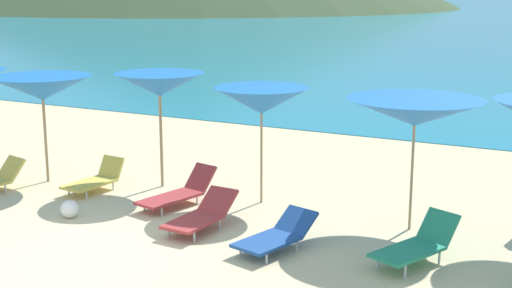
# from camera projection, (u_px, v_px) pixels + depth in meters

# --- Properties ---
(ground_plane) EXTENTS (50.00, 100.00, 0.30)m
(ground_plane) POSITION_uv_depth(u_px,v_px,m) (332.00, 142.00, 19.48)
(ground_plane) COLOR beige
(umbrella_1) EXTENTS (2.13, 2.13, 2.21)m
(umbrella_1) POSITION_uv_depth(u_px,v_px,m) (42.00, 88.00, 14.57)
(umbrella_1) COLOR #9E7F59
(umbrella_1) RESTS_ON ground_plane
(umbrella_2) EXTENTS (1.80, 1.80, 2.32)m
(umbrella_2) POSITION_uv_depth(u_px,v_px,m) (160.00, 85.00, 14.17)
(umbrella_2) COLOR #9E7F59
(umbrella_2) RESTS_ON ground_plane
(umbrella_3) EXTENTS (1.88, 1.88, 2.19)m
(umbrella_3) POSITION_uv_depth(u_px,v_px,m) (261.00, 101.00, 13.12)
(umbrella_3) COLOR #9E7F59
(umbrella_3) RESTS_ON ground_plane
(umbrella_4) EXTENTS (2.46, 2.46, 2.22)m
(umbrella_4) POSITION_uv_depth(u_px,v_px,m) (415.00, 112.00, 11.63)
(umbrella_4) COLOR #9E7F59
(umbrella_4) RESTS_ON ground_plane
(lounge_chair_2) EXTENTS (0.88, 1.73, 0.64)m
(lounge_chair_2) POSITION_uv_depth(u_px,v_px,m) (179.00, 192.00, 13.33)
(lounge_chair_2) COLOR #A53333
(lounge_chair_2) RESTS_ON ground_plane
(lounge_chair_3) EXTENTS (0.67, 1.54, 0.56)m
(lounge_chair_3) POSITION_uv_depth(u_px,v_px,m) (202.00, 215.00, 12.00)
(lounge_chair_3) COLOR #A53333
(lounge_chair_3) RESTS_ON ground_plane
(lounge_chair_4) EXTENTS (1.08, 1.59, 0.67)m
(lounge_chair_4) POSITION_uv_depth(u_px,v_px,m) (417.00, 244.00, 10.54)
(lounge_chair_4) COLOR #268C66
(lounge_chair_4) RESTS_ON ground_plane
(lounge_chair_5) EXTENTS (0.66, 1.32, 0.60)m
(lounge_chair_5) POSITION_uv_depth(u_px,v_px,m) (96.00, 179.00, 14.25)
(lounge_chair_5) COLOR #D8BF4C
(lounge_chair_5) RESTS_ON ground_plane
(lounge_chair_6) EXTENTS (0.95, 1.54, 0.51)m
(lounge_chair_6) POSITION_uv_depth(u_px,v_px,m) (276.00, 235.00, 11.08)
(lounge_chair_6) COLOR #1E478C
(lounge_chair_6) RESTS_ON ground_plane
(beach_ball) EXTENTS (0.32, 0.32, 0.32)m
(beach_ball) POSITION_uv_depth(u_px,v_px,m) (70.00, 209.00, 12.62)
(beach_ball) COLOR white
(beach_ball) RESTS_ON ground_plane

